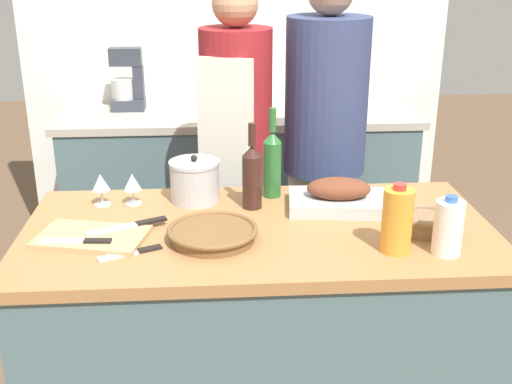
{
  "coord_description": "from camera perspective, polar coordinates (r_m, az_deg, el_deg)",
  "views": [
    {
      "loc": [
        -0.14,
        -1.94,
        1.75
      ],
      "look_at": [
        0.0,
        0.12,
        0.97
      ],
      "focal_mm": 45.0,
      "sensor_mm": 36.0,
      "label": 1
    }
  ],
  "objects": [
    {
      "name": "condiment_bottle_tall",
      "position": [
        3.57,
        -2.31,
        8.86
      ],
      "size": [
        0.06,
        0.06,
        0.21
      ],
      "color": "#B28E2D",
      "rests_on": "back_counter"
    },
    {
      "name": "knife_bread",
      "position": [
        1.98,
        -10.93,
        -5.32
      ],
      "size": [
        0.19,
        0.11,
        0.01
      ],
      "color": "#B7B7BC",
      "rests_on": "kitchen_island"
    },
    {
      "name": "milk_jug",
      "position": [
        2.0,
        16.72,
        -3.02
      ],
      "size": [
        0.09,
        0.09,
        0.19
      ],
      "color": "white",
      "rests_on": "kitchen_island"
    },
    {
      "name": "person_cook_guest",
      "position": [
        2.9,
        6.11,
        4.22
      ],
      "size": [
        0.36,
        0.36,
        1.69
      ],
      "rotation": [
        0.0,
        0.0,
        -0.3
      ],
      "color": "beige",
      "rests_on": "ground_plane"
    },
    {
      "name": "wine_glass_right",
      "position": [
        2.34,
        -13.64,
        0.74
      ],
      "size": [
        0.06,
        0.06,
        0.12
      ],
      "color": "silver",
      "rests_on": "kitchen_island"
    },
    {
      "name": "roasting_pan",
      "position": [
        2.28,
        7.33,
        -0.45
      ],
      "size": [
        0.37,
        0.25,
        0.11
      ],
      "color": "#BCBCC1",
      "rests_on": "kitchen_island"
    },
    {
      "name": "wine_glass_left",
      "position": [
        2.33,
        -10.93,
        0.77
      ],
      "size": [
        0.06,
        0.06,
        0.11
      ],
      "color": "silver",
      "rests_on": "kitchen_island"
    },
    {
      "name": "stock_pot",
      "position": [
        2.33,
        -5.46,
        0.99
      ],
      "size": [
        0.18,
        0.18,
        0.17
      ],
      "color": "#B7B7BC",
      "rests_on": "kitchen_island"
    },
    {
      "name": "juice_jug",
      "position": [
        1.97,
        12.43,
        -2.46
      ],
      "size": [
        0.09,
        0.09,
        0.22
      ],
      "color": "orange",
      "rests_on": "kitchen_island"
    },
    {
      "name": "back_wall",
      "position": [
        3.82,
        -1.84,
        13.61
      ],
      "size": [
        2.45,
        0.1,
        2.55
      ],
      "color": "silver",
      "rests_on": "ground_plane"
    },
    {
      "name": "knife_paring",
      "position": [
        2.05,
        -15.52,
        -4.22
      ],
      "size": [
        0.22,
        0.05,
        0.01
      ],
      "color": "#B7B7BC",
      "rests_on": "cutting_board"
    },
    {
      "name": "back_counter",
      "position": [
        3.67,
        -1.48,
        0.17
      ],
      "size": [
        1.95,
        0.6,
        0.92
      ],
      "color": "#4C666B",
      "rests_on": "ground_plane"
    },
    {
      "name": "wine_bottle_dark",
      "position": [
        2.35,
        1.45,
        2.67
      ],
      "size": [
        0.07,
        0.07,
        0.33
      ],
      "color": "#28662D",
      "rests_on": "kitchen_island"
    },
    {
      "name": "kitchen_island",
      "position": [
        2.34,
        0.2,
        -13.09
      ],
      "size": [
        1.55,
        0.77,
        0.89
      ],
      "color": "#4C666B",
      "rests_on": "ground_plane"
    },
    {
      "name": "wicker_basket",
      "position": [
        2.03,
        -3.87,
        -3.65
      ],
      "size": [
        0.29,
        0.29,
        0.05
      ],
      "color": "brown",
      "rests_on": "kitchen_island"
    },
    {
      "name": "person_cook_aproned",
      "position": [
        2.82,
        -1.75,
        3.56
      ],
      "size": [
        0.32,
        0.34,
        1.64
      ],
      "rotation": [
        0.0,
        0.0,
        -0.35
      ],
      "color": "beige",
      "rests_on": "ground_plane"
    },
    {
      "name": "wine_bottle_green",
      "position": [
        2.24,
        -0.35,
        1.52
      ],
      "size": [
        0.07,
        0.07,
        0.31
      ],
      "color": "#381E19",
      "rests_on": "kitchen_island"
    },
    {
      "name": "mixing_bowl",
      "position": [
        2.15,
        14.79,
        -2.49
      ],
      "size": [
        0.18,
        0.18,
        0.07
      ],
      "color": "#846647",
      "rests_on": "kitchen_island"
    },
    {
      "name": "stand_mixer",
      "position": [
        3.64,
        -11.35,
        9.37
      ],
      "size": [
        0.18,
        0.14,
        0.34
      ],
      "color": "#333842",
      "rests_on": "back_counter"
    },
    {
      "name": "knife_chef",
      "position": [
        2.13,
        -11.18,
        -2.94
      ],
      "size": [
        0.26,
        0.14,
        0.01
      ],
      "color": "#B7B7BC",
      "rests_on": "cutting_board"
    },
    {
      "name": "cutting_board",
      "position": [
        2.1,
        -14.38,
        -3.91
      ],
      "size": [
        0.37,
        0.28,
        0.02
      ],
      "color": "tan",
      "rests_on": "kitchen_island"
    },
    {
      "name": "condiment_bottle_short",
      "position": [
        3.47,
        -1.57,
        8.44
      ],
      "size": [
        0.05,
        0.05,
        0.2
      ],
      "color": "#332D28",
      "rests_on": "back_counter"
    }
  ]
}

